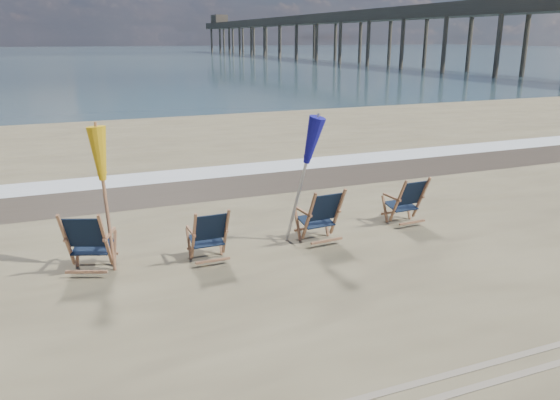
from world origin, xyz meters
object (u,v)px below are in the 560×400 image
Objects in this scene: beach_chair_0 at (106,243)px; umbrella_yellow at (102,162)px; umbrella_blue at (301,144)px; beach_chair_1 at (226,234)px; beach_chair_2 at (338,214)px; fishing_pier at (332,31)px; beach_chair_3 at (421,199)px.

umbrella_yellow reaches higher than beach_chair_0.
umbrella_blue reaches higher than beach_chair_0.
beach_chair_0 is at bearing -5.89° from beach_chair_1.
beach_chair_2 is at bearing -3.93° from umbrella_yellow.
beach_chair_0 is at bearing -119.72° from fishing_pier.
umbrella_yellow is at bearing -119.75° from fishing_pier.
beach_chair_0 is at bearing -1.02° from beach_chair_3.
beach_chair_2 is at bearing 4.66° from beach_chair_3.
beach_chair_1 is at bearing -12.12° from umbrella_yellow.
beach_chair_3 is 0.44× the size of umbrella_yellow.
beach_chair_0 is 1.01× the size of beach_chair_2.
beach_chair_3 is (2.06, 0.28, -0.03)m from beach_chair_2.
fishing_pier reaches higher than beach_chair_1.
umbrella_blue reaches higher than beach_chair_2.
beach_chair_1 is 0.01× the size of fishing_pier.
beach_chair_0 is 1.95m from beach_chair_1.
beach_chair_0 is 4.13m from beach_chair_2.
beach_chair_2 is 4.26m from umbrella_yellow.
beach_chair_2 reaches higher than beach_chair_1.
beach_chair_0 is 3.72m from umbrella_blue.
beach_chair_3 is (6.20, 0.23, -0.03)m from beach_chair_0.
umbrella_yellow is at bearing -12.80° from beach_chair_1.
beach_chair_1 is at bearing -0.71° from beach_chair_2.
beach_chair_3 is at bearing -175.28° from beach_chair_1.
beach_chair_0 is at bearing -176.99° from umbrella_blue.
beach_chair_2 reaches higher than beach_chair_3.
beach_chair_1 is (1.94, -0.18, -0.06)m from beach_chair_0.
beach_chair_1 is 4.28m from beach_chair_3.
fishing_pier reaches higher than beach_chair_2.
umbrella_blue reaches higher than umbrella_yellow.
beach_chair_3 is 6.26m from umbrella_yellow.
fishing_pier is at bearing 60.25° from umbrella_yellow.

